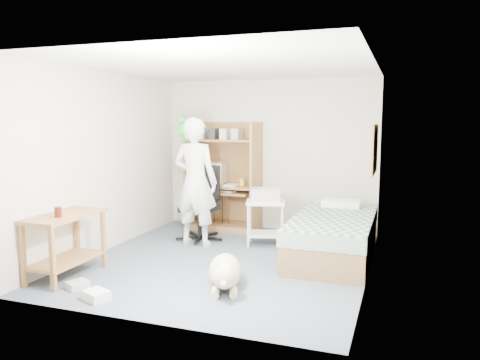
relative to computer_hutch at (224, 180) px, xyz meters
The scene contains 21 objects.
floor 2.05m from the computer_hutch, 68.06° to the right, with size 4.00×4.00×0.00m, color #434B5B.
wall_back 0.86m from the computer_hutch, 20.54° to the left, with size 3.60×0.02×2.50m, color beige.
wall_right 3.07m from the computer_hutch, 34.80° to the right, with size 0.02×4.00×2.50m, color beige.
wall_left 2.10m from the computer_hutch, 122.33° to the right, with size 0.02×4.00×2.50m, color beige.
ceiling 2.52m from the computer_hutch, 68.06° to the right, with size 3.60×4.00×0.02m, color white.
computer_hutch is the anchor object (origin of this frame).
bed 2.35m from the computer_hutch, 29.29° to the right, with size 1.02×2.02×0.66m.
side_desk 3.08m from the computer_hutch, 106.14° to the right, with size 0.50×1.00×0.75m.
corkboard 2.69m from the computer_hutch, 18.72° to the right, with size 0.04×0.94×0.66m.
office_chair 0.91m from the computer_hutch, 94.48° to the right, with size 0.64×0.64×1.13m.
person 1.13m from the computer_hutch, 90.88° to the right, with size 0.68×0.45×1.87m, color white.
parrot 1.44m from the computer_hutch, 101.13° to the right, with size 0.14×0.24×0.38m.
dog 2.93m from the computer_hutch, 68.60° to the right, with size 0.60×1.08×0.42m.
printer_cart 1.31m from the computer_hutch, 39.86° to the right, with size 0.65×0.57×0.66m.
printer 1.26m from the computer_hutch, 39.86° to the right, with size 0.42×0.32×0.18m, color #AFAEAA.
crt_monitor 0.22m from the computer_hutch, behind, with size 0.40×0.42×0.36m.
keyboard 0.22m from the computer_hutch, 80.08° to the right, with size 0.45×0.16×0.03m, color beige.
pencil_cup 0.36m from the computer_hutch, 14.02° to the right, with size 0.08×0.08×0.12m, color yellow.
drink_glass 3.20m from the computer_hutch, 104.49° to the right, with size 0.08×0.08×0.12m, color #3C1209.
floor_box_a 3.52m from the computer_hutch, 91.23° to the right, with size 0.25×0.20×0.10m, color white.
floor_box_b 3.35m from the computer_hutch, 98.47° to the right, with size 0.18×0.22×0.08m, color #B5B5B0.
Camera 1 is at (2.15, -5.55, 1.84)m, focal length 35.00 mm.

